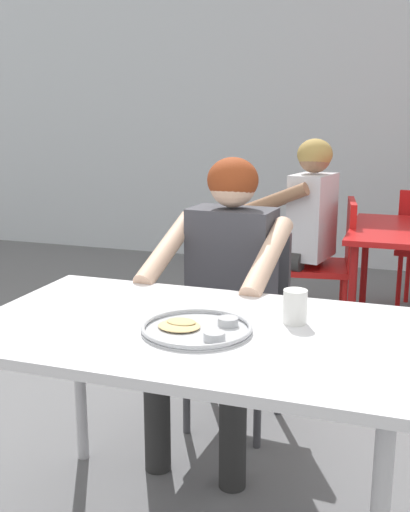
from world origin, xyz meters
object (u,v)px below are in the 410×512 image
at_px(thali_tray, 198,328).
at_px(patron_background, 298,219).
at_px(chair_foreground, 241,313).
at_px(drinking_cup, 295,306).
at_px(chair_red_left, 329,258).
at_px(table_foreground, 189,348).
at_px(diner_foreground, 224,278).

distance_m(thali_tray, patron_background, 2.08).
bearing_deg(chair_foreground, drinking_cup, -63.67).
relative_size(thali_tray, chair_red_left, 0.38).
distance_m(chair_red_left, patron_background, 0.30).
relative_size(table_foreground, drinking_cup, 12.47).
bearing_deg(chair_red_left, thali_tray, -92.59).
bearing_deg(diner_foreground, drinking_cup, -54.31).
bearing_deg(table_foreground, chair_foreground, 95.49).
distance_m(chair_foreground, patron_background, 1.19).
xyz_separation_m(drinking_cup, diner_foreground, (-0.38, 0.53, -0.09)).
bearing_deg(patron_background, table_foreground, -88.42).
bearing_deg(diner_foreground, table_foreground, -81.75).
xyz_separation_m(diner_foreground, patron_background, (0.04, 1.39, 0.02)).
bearing_deg(thali_tray, diner_foreground, 101.17).
distance_m(chair_foreground, diner_foreground, 0.31).
distance_m(table_foreground, patron_background, 2.04).
xyz_separation_m(drinking_cup, chair_foreground, (-0.37, 0.75, -0.30)).
distance_m(chair_foreground, chair_red_left, 1.22).
bearing_deg(chair_red_left, chair_foreground, -100.50).
height_order(diner_foreground, patron_background, patron_background).
bearing_deg(table_foreground, chair_red_left, 86.16).
xyz_separation_m(table_foreground, diner_foreground, (-0.09, 0.65, 0.04)).
xyz_separation_m(thali_tray, patron_background, (-0.10, 2.08, -0.03)).
relative_size(table_foreground, thali_tray, 4.01).
relative_size(table_foreground, chair_foreground, 1.52).
bearing_deg(diner_foreground, thali_tray, -78.83).
bearing_deg(drinking_cup, patron_background, 100.20).
height_order(thali_tray, patron_background, patron_background).
height_order(drinking_cup, patron_background, patron_background).
height_order(drinking_cup, chair_foreground, chair_foreground).
bearing_deg(patron_background, thali_tray, -87.27).
xyz_separation_m(table_foreground, chair_red_left, (0.14, 2.07, -0.18)).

